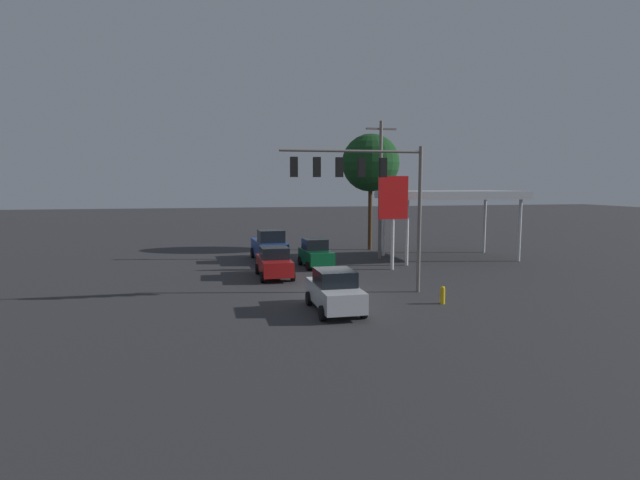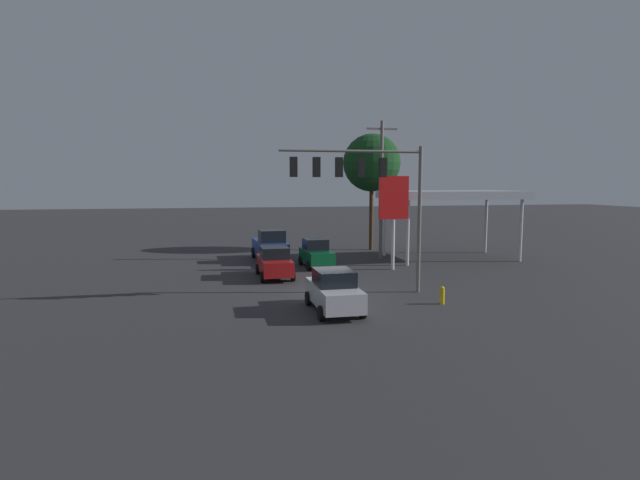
{
  "view_description": "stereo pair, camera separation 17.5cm",
  "coord_description": "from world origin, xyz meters",
  "px_view_note": "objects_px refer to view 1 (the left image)",
  "views": [
    {
      "loc": [
        5.99,
        25.53,
        5.8
      ],
      "look_at": [
        0.0,
        -2.0,
        2.64
      ],
      "focal_mm": 28.0,
      "sensor_mm": 36.0,
      "label": 1
    },
    {
      "loc": [
        5.82,
        25.56,
        5.8
      ],
      "look_at": [
        0.0,
        -2.0,
        2.64
      ],
      "focal_mm": 28.0,
      "sensor_mm": 36.0,
      "label": 2
    }
  ],
  "objects_px": {
    "utility_pole": "(380,187)",
    "sedan_far": "(274,262)",
    "traffic_signal_assembly": "(364,180)",
    "hatchback_crossing": "(316,254)",
    "street_tree": "(371,163)",
    "price_sign": "(393,203)",
    "pickup_parked": "(269,246)",
    "sedan_waiting": "(335,291)",
    "fire_hydrant": "(443,295)"
  },
  "relations": [
    {
      "from": "traffic_signal_assembly",
      "to": "sedan_waiting",
      "type": "distance_m",
      "value": 6.35
    },
    {
      "from": "traffic_signal_assembly",
      "to": "sedan_far",
      "type": "distance_m",
      "value": 8.65
    },
    {
      "from": "utility_pole",
      "to": "sedan_far",
      "type": "bearing_deg",
      "value": 33.93
    },
    {
      "from": "price_sign",
      "to": "sedan_waiting",
      "type": "xyz_separation_m",
      "value": [
        6.56,
        10.13,
        -3.6
      ]
    },
    {
      "from": "sedan_far",
      "to": "street_tree",
      "type": "bearing_deg",
      "value": 138.31
    },
    {
      "from": "price_sign",
      "to": "sedan_waiting",
      "type": "bearing_deg",
      "value": 57.09
    },
    {
      "from": "price_sign",
      "to": "fire_hydrant",
      "type": "bearing_deg",
      "value": 83.74
    },
    {
      "from": "hatchback_crossing",
      "to": "traffic_signal_assembly",
      "type": "bearing_deg",
      "value": 1.09
    },
    {
      "from": "utility_pole",
      "to": "hatchback_crossing",
      "type": "xyz_separation_m",
      "value": [
        5.65,
        2.68,
        -4.63
      ]
    },
    {
      "from": "price_sign",
      "to": "hatchback_crossing",
      "type": "distance_m",
      "value": 6.44
    },
    {
      "from": "price_sign",
      "to": "sedan_waiting",
      "type": "height_order",
      "value": "price_sign"
    },
    {
      "from": "pickup_parked",
      "to": "sedan_far",
      "type": "height_order",
      "value": "pickup_parked"
    },
    {
      "from": "pickup_parked",
      "to": "street_tree",
      "type": "distance_m",
      "value": 12.34
    },
    {
      "from": "street_tree",
      "to": "fire_hydrant",
      "type": "height_order",
      "value": "street_tree"
    },
    {
      "from": "pickup_parked",
      "to": "sedan_waiting",
      "type": "bearing_deg",
      "value": 0.25
    },
    {
      "from": "hatchback_crossing",
      "to": "street_tree",
      "type": "distance_m",
      "value": 12.39
    },
    {
      "from": "price_sign",
      "to": "hatchback_crossing",
      "type": "height_order",
      "value": "price_sign"
    },
    {
      "from": "price_sign",
      "to": "street_tree",
      "type": "bearing_deg",
      "value": -99.53
    },
    {
      "from": "sedan_far",
      "to": "fire_hydrant",
      "type": "xyz_separation_m",
      "value": [
        -7.15,
        8.62,
        -0.51
      ]
    },
    {
      "from": "utility_pole",
      "to": "sedan_far",
      "type": "height_order",
      "value": "utility_pole"
    },
    {
      "from": "traffic_signal_assembly",
      "to": "utility_pole",
      "type": "relative_size",
      "value": 0.74
    },
    {
      "from": "utility_pole",
      "to": "street_tree",
      "type": "relative_size",
      "value": 1.04
    },
    {
      "from": "traffic_signal_assembly",
      "to": "sedan_far",
      "type": "relative_size",
      "value": 1.76
    },
    {
      "from": "sedan_waiting",
      "to": "fire_hydrant",
      "type": "bearing_deg",
      "value": 92.23
    },
    {
      "from": "pickup_parked",
      "to": "traffic_signal_assembly",
      "type": "bearing_deg",
      "value": 11.26
    },
    {
      "from": "utility_pole",
      "to": "hatchback_crossing",
      "type": "distance_m",
      "value": 7.78
    },
    {
      "from": "traffic_signal_assembly",
      "to": "fire_hydrant",
      "type": "xyz_separation_m",
      "value": [
        -3.18,
        2.82,
        -5.56
      ]
    },
    {
      "from": "traffic_signal_assembly",
      "to": "sedan_waiting",
      "type": "bearing_deg",
      "value": 53.39
    },
    {
      "from": "price_sign",
      "to": "hatchback_crossing",
      "type": "bearing_deg",
      "value": -23.54
    },
    {
      "from": "sedan_far",
      "to": "sedan_waiting",
      "type": "distance_m",
      "value": 9.05
    },
    {
      "from": "hatchback_crossing",
      "to": "sedan_waiting",
      "type": "bearing_deg",
      "value": -10.58
    },
    {
      "from": "pickup_parked",
      "to": "street_tree",
      "type": "height_order",
      "value": "street_tree"
    },
    {
      "from": "traffic_signal_assembly",
      "to": "hatchback_crossing",
      "type": "bearing_deg",
      "value": -86.07
    },
    {
      "from": "price_sign",
      "to": "fire_hydrant",
      "type": "xyz_separation_m",
      "value": [
        1.08,
        9.86,
        -4.12
      ]
    },
    {
      "from": "sedan_far",
      "to": "fire_hydrant",
      "type": "distance_m",
      "value": 11.21
    },
    {
      "from": "hatchback_crossing",
      "to": "fire_hydrant",
      "type": "xyz_separation_m",
      "value": [
        -3.81,
        11.99,
        -0.51
      ]
    },
    {
      "from": "pickup_parked",
      "to": "price_sign",
      "type": "bearing_deg",
      "value": 49.6
    },
    {
      "from": "sedan_far",
      "to": "price_sign",
      "type": "bearing_deg",
      "value": 97.84
    },
    {
      "from": "fire_hydrant",
      "to": "sedan_waiting",
      "type": "bearing_deg",
      "value": 2.88
    },
    {
      "from": "hatchback_crossing",
      "to": "pickup_parked",
      "type": "relative_size",
      "value": 0.73
    },
    {
      "from": "pickup_parked",
      "to": "sedan_far",
      "type": "bearing_deg",
      "value": -8.07
    },
    {
      "from": "traffic_signal_assembly",
      "to": "street_tree",
      "type": "height_order",
      "value": "street_tree"
    },
    {
      "from": "sedan_far",
      "to": "sedan_waiting",
      "type": "height_order",
      "value": "same"
    },
    {
      "from": "fire_hydrant",
      "to": "utility_pole",
      "type": "bearing_deg",
      "value": -97.17
    },
    {
      "from": "utility_pole",
      "to": "price_sign",
      "type": "distance_m",
      "value": 4.98
    },
    {
      "from": "street_tree",
      "to": "sedan_far",
      "type": "bearing_deg",
      "value": 49.02
    },
    {
      "from": "traffic_signal_assembly",
      "to": "hatchback_crossing",
      "type": "height_order",
      "value": "traffic_signal_assembly"
    },
    {
      "from": "utility_pole",
      "to": "pickup_parked",
      "type": "height_order",
      "value": "utility_pole"
    },
    {
      "from": "street_tree",
      "to": "pickup_parked",
      "type": "bearing_deg",
      "value": 25.5
    },
    {
      "from": "fire_hydrant",
      "to": "pickup_parked",
      "type": "bearing_deg",
      "value": -66.83
    }
  ]
}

